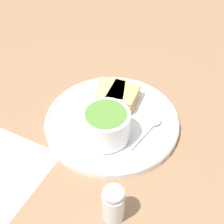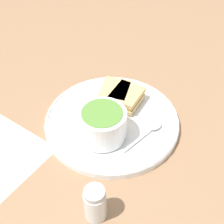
{
  "view_description": "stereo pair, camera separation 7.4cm",
  "coord_description": "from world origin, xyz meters",
  "px_view_note": "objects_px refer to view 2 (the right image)",
  "views": [
    {
      "loc": [
        0.53,
        0.04,
        0.56
      ],
      "look_at": [
        0.0,
        0.0,
        0.04
      ],
      "focal_mm": 50.0,
      "sensor_mm": 36.0,
      "label": 1
    },
    {
      "loc": [
        0.52,
        0.12,
        0.56
      ],
      "look_at": [
        0.0,
        0.0,
        0.04
      ],
      "focal_mm": 50.0,
      "sensor_mm": 36.0,
      "label": 2
    }
  ],
  "objects_px": {
    "spoon": "(152,128)",
    "sandwich_half_near": "(126,97)",
    "soup_bowl": "(102,124)",
    "sandwich_half_far": "(115,93)",
    "salt_shaker": "(95,203)"
  },
  "relations": [
    {
      "from": "spoon",
      "to": "soup_bowl",
      "type": "bearing_deg",
      "value": 144.37
    },
    {
      "from": "soup_bowl",
      "to": "salt_shaker",
      "type": "bearing_deg",
      "value": 9.76
    },
    {
      "from": "sandwich_half_near",
      "to": "soup_bowl",
      "type": "bearing_deg",
      "value": -14.69
    },
    {
      "from": "spoon",
      "to": "sandwich_half_far",
      "type": "bearing_deg",
      "value": 83.59
    },
    {
      "from": "soup_bowl",
      "to": "spoon",
      "type": "relative_size",
      "value": 0.95
    },
    {
      "from": "sandwich_half_near",
      "to": "sandwich_half_far",
      "type": "bearing_deg",
      "value": -109.52
    },
    {
      "from": "sandwich_half_far",
      "to": "spoon",
      "type": "bearing_deg",
      "value": 50.85
    },
    {
      "from": "soup_bowl",
      "to": "salt_shaker",
      "type": "relative_size",
      "value": 1.32
    },
    {
      "from": "spoon",
      "to": "sandwich_half_near",
      "type": "xyz_separation_m",
      "value": [
        -0.08,
        -0.08,
        0.01
      ]
    },
    {
      "from": "soup_bowl",
      "to": "sandwich_half_near",
      "type": "distance_m",
      "value": 0.13
    },
    {
      "from": "soup_bowl",
      "to": "sandwich_half_far",
      "type": "bearing_deg",
      "value": -179.96
    },
    {
      "from": "salt_shaker",
      "to": "spoon",
      "type": "bearing_deg",
      "value": 161.1
    },
    {
      "from": "spoon",
      "to": "sandwich_half_far",
      "type": "xyz_separation_m",
      "value": [
        -0.09,
        -0.11,
        0.01
      ]
    },
    {
      "from": "salt_shaker",
      "to": "sandwich_half_near",
      "type": "bearing_deg",
      "value": 179.97
    },
    {
      "from": "soup_bowl",
      "to": "spoon",
      "type": "distance_m",
      "value": 0.12
    }
  ]
}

